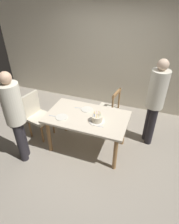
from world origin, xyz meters
name	(u,v)px	position (x,y,z in m)	size (l,w,h in m)	color
ground	(87,147)	(0.00, 0.00, 0.00)	(6.40, 6.40, 0.00)	#9E9384
back_wall	(114,56)	(0.00, 1.85, 1.30)	(6.40, 0.10, 2.60)	beige
dining_table	(87,121)	(0.00, 0.00, 0.65)	(1.47, 0.87, 0.75)	beige
birthday_cake	(97,119)	(0.22, -0.09, 0.81)	(0.28, 0.28, 0.18)	silver
plate_near_celebrant	(62,117)	(-0.40, -0.20, 0.76)	(0.22, 0.22, 0.01)	silver
plate_far_side	(87,109)	(-0.07, 0.20, 0.76)	(0.22, 0.22, 0.01)	silver
fork_near_celebrant	(53,116)	(-0.56, -0.21, 0.76)	(0.18, 0.02, 0.01)	silver
fork_far_side	(79,108)	(-0.23, 0.20, 0.76)	(0.18, 0.02, 0.01)	silver
fork_near_guest	(98,126)	(0.28, -0.21, 0.76)	(0.18, 0.02, 0.01)	silver
chair_spindle_back	(108,110)	(0.19, 0.75, 0.46)	(0.50, 0.50, 0.95)	beige
chair_upholstered	(36,113)	(-1.12, 0.03, 0.53)	(0.52, 0.52, 0.95)	beige
person_celebrant	(15,114)	(-1.00, -0.65, 0.97)	(0.32, 0.32, 1.70)	#262328
person_guest	(155,99)	(1.10, 0.61, 0.99)	(0.32, 0.32, 1.74)	#262328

